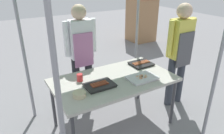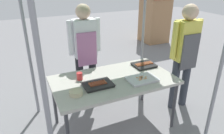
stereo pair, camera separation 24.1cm
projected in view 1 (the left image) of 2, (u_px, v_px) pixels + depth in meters
ground_plane at (114, 124)px, 3.09m from camera, size 18.00×18.00×0.00m
stall_table at (114, 82)px, 2.81m from camera, size 1.60×0.90×0.75m
tray_grilled_sausages at (100, 85)px, 2.59m from camera, size 0.36×0.26×0.05m
tray_meat_skewers at (142, 78)px, 2.77m from camera, size 0.39×0.27×0.04m
tray_pork_links at (141, 64)px, 3.20m from camera, size 0.32×0.28×0.05m
condiment_bowl at (79, 94)px, 2.37m from camera, size 0.15×0.15×0.05m
drink_cup_near_edge at (80, 78)px, 2.71m from camera, size 0.08×0.08×0.10m
vendor_woman at (81, 48)px, 3.25m from camera, size 0.52×0.23×1.63m
customer_nearby at (180, 48)px, 3.23m from camera, size 0.52×0.23×1.65m
neighbor_stall_left at (142, 11)px, 6.61m from camera, size 0.74×0.77×1.91m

